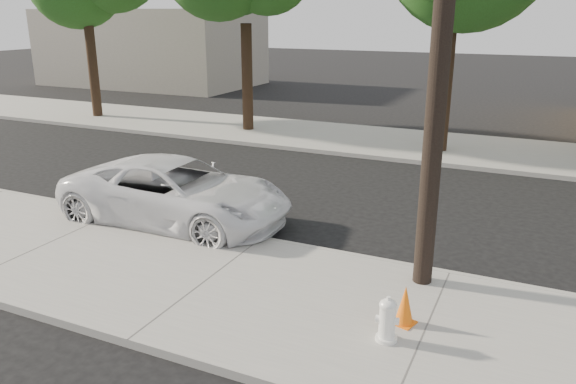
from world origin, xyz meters
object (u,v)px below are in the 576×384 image
Objects in this scene: fire_hydrant at (387,321)px; traffic_cone at (405,305)px; utility_pole at (443,21)px; police_cruiser at (176,192)px.

fire_hydrant is 1.04× the size of traffic_cone.
utility_pole is 13.29× the size of fire_hydrant.
police_cruiser is 6.58m from traffic_cone.
fire_hydrant is at bearing -118.17° from police_cruiser.
traffic_cone is at bearing -113.15° from police_cruiser.
fire_hydrant is (-0.07, -2.17, -4.22)m from utility_pole.
utility_pole reaches higher than traffic_cone.
traffic_cone is at bearing -88.13° from utility_pole.
traffic_cone is (0.05, -1.59, -4.23)m from utility_pole.
utility_pole is at bearing -99.41° from police_cruiser.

